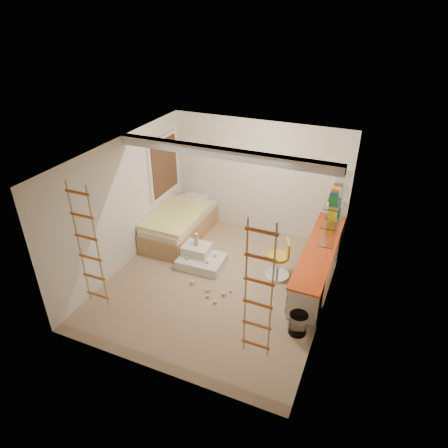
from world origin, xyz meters
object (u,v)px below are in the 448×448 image
at_px(desk, 318,262).
at_px(bed, 180,224).
at_px(play_platform, 200,258).
at_px(swivel_chair, 279,264).

bearing_deg(desk, bed, 173.51).
bearing_deg(bed, play_platform, -41.70).
bearing_deg(play_platform, bed, 138.30).
distance_m(swivel_chair, play_platform, 1.61).
bearing_deg(play_platform, swivel_chair, 8.52).
distance_m(desk, swivel_chair, 0.75).
distance_m(bed, play_platform, 1.22).
relative_size(swivel_chair, play_platform, 0.88).
xyz_separation_m(bed, play_platform, (0.90, -0.80, -0.17)).
distance_m(bed, swivel_chair, 2.55).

